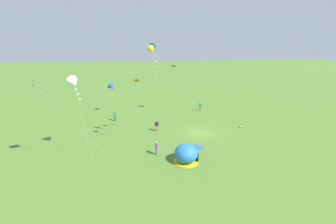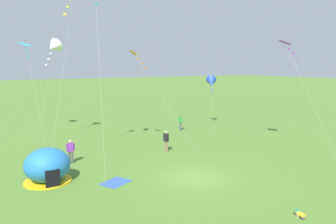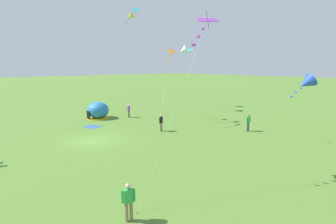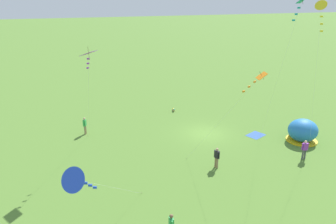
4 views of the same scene
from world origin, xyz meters
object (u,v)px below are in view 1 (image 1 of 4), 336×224
kite_teal (156,50)px  person_near_tent (115,116)px  person_far_back (200,106)px  kite_cyan (35,86)px  person_center_field (156,147)px  toddler_crawling (241,127)px  kite_orange (139,83)px  kite_blue (112,87)px  popup_tent (186,154)px  kite_yellow (152,50)px  person_strolling (157,125)px  kite_purple (174,68)px  kite_white (74,83)px

kite_teal → person_near_tent: bearing=29.2°
person_far_back → kite_cyan: 29.62m
person_center_field → person_near_tent: (13.27, 5.90, 0.00)m
toddler_crawling → kite_orange: size_ratio=0.07×
person_center_field → kite_teal: kite_teal is taller
kite_blue → popup_tent: bearing=-154.3°
kite_yellow → kite_cyan: 12.11m
popup_tent → kite_orange: (8.40, 4.84, 6.64)m
person_center_field → kite_blue: 19.46m
toddler_crawling → kite_teal: bearing=109.5°
person_near_tent → kite_teal: (-11.16, -6.23, 11.04)m
person_strolling → person_far_back: (9.62, -9.53, 0.00)m
person_strolling → kite_orange: bearing=118.0°
person_center_field → person_strolling: bearing=-5.9°
popup_tent → person_near_tent: bearing=30.3°
kite_orange → kite_cyan: 12.42m
person_center_field → kite_teal: 11.24m
popup_tent → kite_yellow: size_ratio=0.22×
popup_tent → person_far_back: bearing=-20.3°
kite_purple → person_near_tent: bearing=106.5°
kite_cyan → kite_white: (1.93, -3.08, -0.11)m
person_near_tent → kite_cyan: (-14.24, 5.87, 7.83)m
kite_orange → kite_white: size_ratio=0.87×
kite_blue → kite_white: (-16.91, 2.17, 3.61)m
person_strolling → kite_blue: size_ratio=0.27×
person_center_field → person_far_back: 20.01m
person_center_field → person_far_back: bearing=-31.0°
popup_tent → person_center_field: 3.82m
person_strolling → kite_orange: kite_orange is taller
person_center_field → kite_white: bearing=83.7°
person_far_back → kite_teal: (-15.04, 9.97, 11.04)m
kite_teal → kite_white: 9.68m
toddler_crawling → kite_cyan: 28.36m
person_strolling → kite_blue: kite_blue is taller
toddler_crawling → person_far_back: 10.89m
popup_tent → toddler_crawling: popup_tent is taller
person_center_field → kite_white: 11.67m
popup_tent → person_strolling: popup_tent is taller
popup_tent → kite_purple: size_ratio=0.30×
person_far_back → kite_purple: 9.36m
person_center_field → kite_cyan: bearing=94.7°
person_near_tent → kite_blue: 6.21m
kite_blue → kite_yellow: bearing=-159.9°
popup_tent → kite_cyan: size_ratio=0.30×
kite_purple → person_strolling: bearing=155.0°
person_center_field → toddler_crawling: bearing=-63.7°
person_center_field → kite_purple: kite_purple is taller
kite_purple → kite_white: (-15.53, 13.65, 0.07)m
popup_tent → person_near_tent: (15.46, 9.03, -0.03)m
kite_blue → kite_white: size_ratio=0.68×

